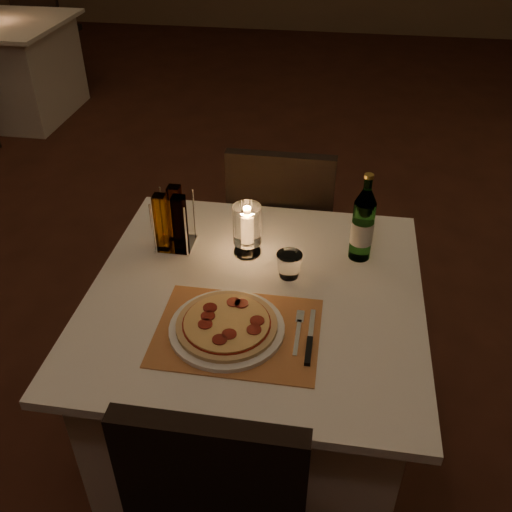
# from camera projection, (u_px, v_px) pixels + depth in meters

# --- Properties ---
(floor) EXTENTS (8.00, 10.00, 0.02)m
(floor) POSITION_uv_depth(u_px,v_px,m) (263.00, 298.00, 2.85)
(floor) COLOR #442015
(floor) RESTS_ON ground
(main_table) EXTENTS (1.00, 1.00, 0.74)m
(main_table) POSITION_uv_depth(u_px,v_px,m) (255.00, 375.00, 1.93)
(main_table) COLOR white
(main_table) RESTS_ON ground
(chair_far) EXTENTS (0.42, 0.42, 0.90)m
(chair_far) POSITION_uv_depth(u_px,v_px,m) (282.00, 220.00, 2.40)
(chair_far) COLOR black
(chair_far) RESTS_ON ground
(placemat) EXTENTS (0.45, 0.34, 0.00)m
(placemat) POSITION_uv_depth(u_px,v_px,m) (238.00, 332.00, 1.57)
(placemat) COLOR #C07942
(placemat) RESTS_ON main_table
(plate) EXTENTS (0.32, 0.32, 0.01)m
(plate) POSITION_uv_depth(u_px,v_px,m) (227.00, 328.00, 1.57)
(plate) COLOR white
(plate) RESTS_ON placemat
(pizza) EXTENTS (0.28, 0.28, 0.02)m
(pizza) POSITION_uv_depth(u_px,v_px,m) (227.00, 324.00, 1.56)
(pizza) COLOR #D8B77F
(pizza) RESTS_ON plate
(fork) EXTENTS (0.02, 0.18, 0.00)m
(fork) POSITION_uv_depth(u_px,v_px,m) (298.00, 329.00, 1.58)
(fork) COLOR silver
(fork) RESTS_ON placemat
(knife) EXTENTS (0.02, 0.22, 0.01)m
(knife) POSITION_uv_depth(u_px,v_px,m) (309.00, 345.00, 1.52)
(knife) COLOR black
(knife) RESTS_ON placemat
(tumbler) EXTENTS (0.08, 0.08, 0.08)m
(tumbler) POSITION_uv_depth(u_px,v_px,m) (289.00, 265.00, 1.76)
(tumbler) COLOR white
(tumbler) RESTS_ON main_table
(water_bottle) EXTENTS (0.07, 0.07, 0.30)m
(water_bottle) POSITION_uv_depth(u_px,v_px,m) (363.00, 225.00, 1.79)
(water_bottle) COLOR #60A458
(water_bottle) RESTS_ON main_table
(hurricane_candle) EXTENTS (0.09, 0.09, 0.18)m
(hurricane_candle) POSITION_uv_depth(u_px,v_px,m) (247.00, 226.00, 1.82)
(hurricane_candle) COLOR white
(hurricane_candle) RESTS_ON main_table
(cruet_caddy) EXTENTS (0.12, 0.12, 0.21)m
(cruet_caddy) POSITION_uv_depth(u_px,v_px,m) (173.00, 222.00, 1.85)
(cruet_caddy) COLOR white
(cruet_caddy) RESTS_ON main_table
(neighbor_table_left) EXTENTS (1.00, 1.00, 0.74)m
(neighbor_table_left) POSITION_uv_depth(u_px,v_px,m) (8.00, 69.00, 4.55)
(neighbor_table_left) COLOR white
(neighbor_table_left) RESTS_ON ground
(neighbor_chair_lb) EXTENTS (0.42, 0.42, 0.90)m
(neighbor_chair_lb) POSITION_uv_depth(u_px,v_px,m) (44.00, 24.00, 5.02)
(neighbor_chair_lb) COLOR black
(neighbor_chair_lb) RESTS_ON ground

